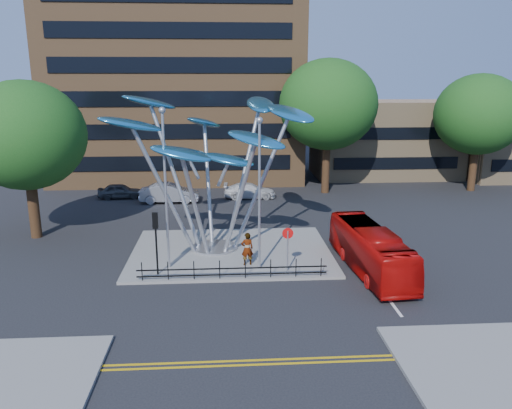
{
  "coord_description": "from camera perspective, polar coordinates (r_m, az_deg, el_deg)",
  "views": [
    {
      "loc": [
        -1.35,
        -22.82,
        10.41
      ],
      "look_at": [
        0.39,
        4.0,
        3.55
      ],
      "focal_mm": 35.0,
      "sensor_mm": 36.0,
      "label": 1
    }
  ],
  "objects": [
    {
      "name": "parked_car_mid",
      "position": [
        43.26,
        -9.87,
        1.31
      ],
      "size": [
        5.03,
        1.8,
        1.65
      ],
      "primitive_type": "imported",
      "rotation": [
        0.0,
        0.0,
        1.56
      ],
      "color": "#A7A8AE",
      "rests_on": "ground"
    },
    {
      "name": "parked_car_right",
      "position": [
        44.22,
        -0.73,
        1.59
      ],
      "size": [
        4.61,
        1.98,
        1.32
      ],
      "primitive_type": "imported",
      "rotation": [
        0.0,
        0.0,
        1.54
      ],
      "color": "silver",
      "rests_on": "ground"
    },
    {
      "name": "tree_left",
      "position": [
        35.35,
        -24.85,
        7.14
      ],
      "size": [
        7.6,
        7.6,
        10.32
      ],
      "color": "black",
      "rests_on": "ground"
    },
    {
      "name": "parked_car_left",
      "position": [
        45.73,
        -15.25,
        1.5
      ],
      "size": [
        3.95,
        1.79,
        1.31
      ],
      "primitive_type": "imported",
      "rotation": [
        0.0,
        0.0,
        1.63
      ],
      "color": "#404247",
      "rests_on": "ground"
    },
    {
      "name": "street_lamp_right",
      "position": [
        26.42,
        0.39,
        2.72
      ],
      "size": [
        0.36,
        0.36,
        8.3
      ],
      "color": "#9EA0A5",
      "rests_on": "traffic_island"
    },
    {
      "name": "leaf_sculpture",
      "position": [
        29.72,
        -5.11,
        7.43
      ],
      "size": [
        12.72,
        9.54,
        9.51
      ],
      "color": "#9EA0A5",
      "rests_on": "traffic_island"
    },
    {
      "name": "double_yellow_near",
      "position": [
        19.82,
        0.79,
        -17.35
      ],
      "size": [
        40.0,
        0.12,
        0.01
      ],
      "primitive_type": "cube",
      "color": "gold",
      "rests_on": "ground"
    },
    {
      "name": "low_building_near",
      "position": [
        55.96,
        14.5,
        7.29
      ],
      "size": [
        15.0,
        8.0,
        8.0
      ],
      "primitive_type": "cube",
      "color": "tan",
      "rests_on": "ground"
    },
    {
      "name": "ground",
      "position": [
        25.12,
        -0.29,
        -10.17
      ],
      "size": [
        120.0,
        120.0,
        0.0
      ],
      "primitive_type": "plane",
      "color": "black",
      "rests_on": "ground"
    },
    {
      "name": "double_yellow_far",
      "position": [
        19.57,
        0.87,
        -17.81
      ],
      "size": [
        40.0,
        0.12,
        0.01
      ],
      "primitive_type": "cube",
      "color": "gold",
      "rests_on": "ground"
    },
    {
      "name": "traffic_island",
      "position": [
        30.62,
        -2.84,
        -5.43
      ],
      "size": [
        12.0,
        9.0,
        0.15
      ],
      "primitive_type": "cube",
      "color": "slate",
      "rests_on": "ground"
    },
    {
      "name": "brick_tower",
      "position": [
        55.2,
        -9.02,
        18.93
      ],
      "size": [
        25.0,
        15.0,
        30.0
      ],
      "primitive_type": "cube",
      "color": "brown",
      "rests_on": "ground"
    },
    {
      "name": "red_bus",
      "position": [
        28.23,
        12.92,
        -5.02
      ],
      "size": [
        2.7,
        9.0,
        2.47
      ],
      "primitive_type": "imported",
      "rotation": [
        0.0,
        0.0,
        0.07
      ],
      "color": "#B40A08",
      "rests_on": "ground"
    },
    {
      "name": "pedestrian_railing_front",
      "position": [
        26.43,
        -2.7,
        -7.6
      ],
      "size": [
        10.0,
        0.06,
        1.0
      ],
      "color": "black",
      "rests_on": "traffic_island"
    },
    {
      "name": "traffic_light_island",
      "position": [
        26.74,
        -11.4,
        -2.92
      ],
      "size": [
        0.28,
        0.18,
        3.42
      ],
      "color": "black",
      "rests_on": "traffic_island"
    },
    {
      "name": "tree_right",
      "position": [
        45.84,
        8.23,
        11.21
      ],
      "size": [
        8.8,
        8.8,
        12.11
      ],
      "color": "black",
      "rests_on": "ground"
    },
    {
      "name": "no_entry_sign_island",
      "position": [
        26.96,
        3.64,
        -4.3
      ],
      "size": [
        0.6,
        0.1,
        2.45
      ],
      "color": "#9EA0A5",
      "rests_on": "traffic_island"
    },
    {
      "name": "street_lamp_left",
      "position": [
        26.98,
        -10.36,
        3.29
      ],
      "size": [
        0.36,
        0.36,
        8.8
      ],
      "color": "#9EA0A5",
      "rests_on": "traffic_island"
    },
    {
      "name": "tree_far",
      "position": [
        50.64,
        24.1,
        9.36
      ],
      "size": [
        8.0,
        8.0,
        10.81
      ],
      "color": "black",
      "rests_on": "ground"
    },
    {
      "name": "pedestrian",
      "position": [
        28.05,
        -1.01,
        -5.08
      ],
      "size": [
        0.75,
        0.56,
        1.89
      ],
      "primitive_type": "imported",
      "rotation": [
        0.0,
        0.0,
        3.3
      ],
      "color": "gray",
      "rests_on": "traffic_island"
    }
  ]
}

